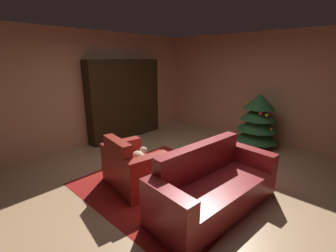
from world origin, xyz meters
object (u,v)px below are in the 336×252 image
Objects in this scene: bookshelf_unit at (129,100)px; bottle_on_table at (179,151)px; couch_red at (213,188)px; book_stack_on_table at (183,159)px; coffee_table at (181,163)px; decorated_tree at (258,120)px; armchair_red at (133,168)px.

bottle_on_table is (2.54, -0.93, -0.46)m from bookshelf_unit.
couch_red reaches higher than book_stack_on_table.
book_stack_on_table is 0.98× the size of bottle_on_table.
coffee_table is 2.62m from decorated_tree.
bookshelf_unit is at bearing 158.70° from coffee_table.
armchair_red is at bearing -37.05° from bookshelf_unit.
bookshelf_unit is at bearing 160.62° from couch_red.
couch_red is at bearing -17.35° from bottle_on_table.
bookshelf_unit reaches higher than book_stack_on_table.
couch_red is (1.27, 0.41, -0.01)m from armchair_red.
bottle_on_table reaches higher than book_stack_on_table.
book_stack_on_table is (0.05, 0.00, 0.10)m from coffee_table.
couch_red is 8.40× the size of bottle_on_table.
decorated_tree is (0.71, 3.16, 0.33)m from armchair_red.
coffee_table is at bearing -21.30° from bookshelf_unit.
coffee_table is at bearing -93.31° from decorated_tree.
book_stack_on_table reaches higher than coffee_table.
bottle_on_table is at bearing 148.37° from book_stack_on_table.
bottle_on_table is 2.51m from decorated_tree.
armchair_red is at bearing -121.86° from bottle_on_table.
armchair_red reaches higher than book_stack_on_table.
decorated_tree is at bearing 86.69° from coffee_table.
coffee_table is (0.56, 0.56, 0.08)m from armchair_red.
bottle_on_table is (-0.85, 0.27, 0.23)m from couch_red.
couch_red is 3.08× the size of coffee_table.
decorated_tree is at bearing 87.80° from book_stack_on_table.
couch_red is 8.55× the size of book_stack_on_table.
armchair_red is at bearing -137.66° from book_stack_on_table.
bookshelf_unit is at bearing 159.95° from bottle_on_table.
couch_red is 0.71m from book_stack_on_table.
bookshelf_unit reaches higher than armchair_red.
decorated_tree is (-0.56, 2.76, 0.34)m from couch_red.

